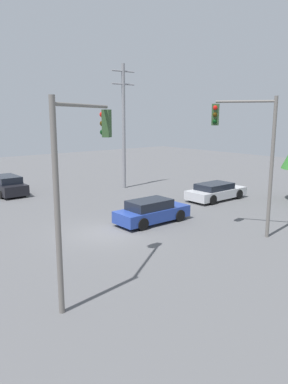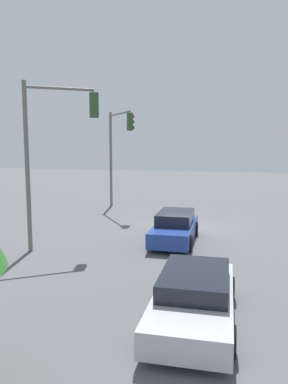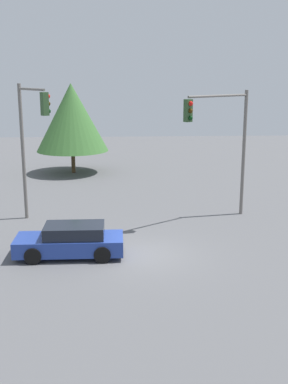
{
  "view_description": "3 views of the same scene",
  "coord_description": "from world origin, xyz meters",
  "px_view_note": "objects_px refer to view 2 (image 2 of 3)",
  "views": [
    {
      "loc": [
        10.48,
        15.81,
        6.06
      ],
      "look_at": [
        -1.45,
        1.23,
        2.19
      ],
      "focal_mm": 35.0,
      "sensor_mm": 36.0,
      "label": 1
    },
    {
      "loc": [
        -19.62,
        -2.31,
        4.5
      ],
      "look_at": [
        0.21,
        2.23,
        1.82
      ],
      "focal_mm": 35.0,
      "sensor_mm": 36.0,
      "label": 2
    },
    {
      "loc": [
        -0.97,
        -19.01,
        7.38
      ],
      "look_at": [
        0.2,
        2.55,
        2.1
      ],
      "focal_mm": 45.0,
      "sensor_mm": 36.0,
      "label": 3
    }
  ],
  "objects_px": {
    "sedan_blue": "(175,227)",
    "traffic_signal_main": "(53,139)",
    "sedan_silver": "(194,297)",
    "traffic_signal_cross": "(118,142)"
  },
  "relations": [
    {
      "from": "sedan_blue",
      "to": "traffic_signal_main",
      "type": "distance_m",
      "value": 6.64
    },
    {
      "from": "sedan_silver",
      "to": "traffic_signal_main",
      "type": "relative_size",
      "value": 0.68
    },
    {
      "from": "sedan_blue",
      "to": "traffic_signal_main",
      "type": "height_order",
      "value": "traffic_signal_main"
    },
    {
      "from": "sedan_silver",
      "to": "traffic_signal_cross",
      "type": "height_order",
      "value": "traffic_signal_cross"
    },
    {
      "from": "sedan_silver",
      "to": "traffic_signal_main",
      "type": "distance_m",
      "value": 9.19
    },
    {
      "from": "traffic_signal_main",
      "to": "traffic_signal_cross",
      "type": "distance_m",
      "value": 9.59
    },
    {
      "from": "sedan_silver",
      "to": "traffic_signal_main",
      "type": "height_order",
      "value": "traffic_signal_main"
    },
    {
      "from": "sedan_blue",
      "to": "traffic_signal_cross",
      "type": "distance_m",
      "value": 9.64
    },
    {
      "from": "sedan_silver",
      "to": "traffic_signal_cross",
      "type": "xyz_separation_m",
      "value": [
        14.83,
        6.48,
        3.93
      ]
    },
    {
      "from": "sedan_silver",
      "to": "traffic_signal_main",
      "type": "bearing_deg",
      "value": -39.49
    }
  ]
}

